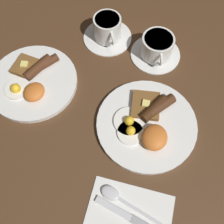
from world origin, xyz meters
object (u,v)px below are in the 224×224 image
Objects in this scene: breakfast_plate_near at (147,123)px; knife at (132,219)px; teacup_near at (157,48)px; spoon at (117,197)px; breakfast_plate_far at (33,81)px; teacup_far at (107,30)px.

breakfast_plate_near reaches higher than knife.
teacup_near reaches higher than spoon.
breakfast_plate_near is 0.21m from spoon.
breakfast_plate_near is at bearing -92.90° from breakfast_plate_far.
breakfast_plate_near is 1.05× the size of breakfast_plate_far.
spoon is at bearing -176.47° from teacup_near.
teacup_far is at bearing 39.13° from breakfast_plate_near.
breakfast_plate_near is at bearing -82.91° from spoon.
spoon is (-0.46, -0.19, -0.03)m from teacup_far.
breakfast_plate_far is at bearing -22.66° from spoon.
knife is at bearing 157.33° from spoon.
breakfast_plate_near is at bearing -140.87° from teacup_far.
breakfast_plate_far is 1.66× the size of teacup_far.
teacup_near is 0.16m from teacup_far.
knife is (-0.49, -0.24, -0.03)m from teacup_far.
teacup_near is at bearing -72.35° from knife.
spoon is (0.03, 0.05, 0.00)m from knife.
breakfast_plate_near is 0.24m from knife.
teacup_far reaches higher than breakfast_plate_near.
knife is at bearing -153.95° from teacup_far.
breakfast_plate_far is 1.58× the size of spoon.
teacup_near reaches higher than knife.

